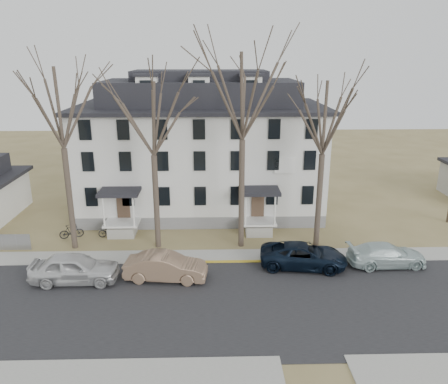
{
  "coord_description": "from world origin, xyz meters",
  "views": [
    {
      "loc": [
        -1.0,
        -19.28,
        13.39
      ],
      "look_at": [
        -0.26,
        9.0,
        4.37
      ],
      "focal_mm": 35.0,
      "sensor_mm": 36.0,
      "label": 1
    }
  ],
  "objects_px": {
    "car_navy": "(303,256)",
    "car_silver": "(75,269)",
    "bicycle_right": "(72,232)",
    "boarding_house": "(201,150)",
    "car_tan": "(166,267)",
    "tree_far_left": "(59,102)",
    "tree_mid_left": "(152,113)",
    "tree_center": "(243,90)",
    "tree_mid_right": "(325,113)",
    "car_white": "(387,255)",
    "bicycle_left": "(110,231)"
  },
  "relations": [
    {
      "from": "car_navy",
      "to": "car_silver",
      "type": "bearing_deg",
      "value": 104.23
    },
    {
      "from": "bicycle_right",
      "to": "boarding_house",
      "type": "bearing_deg",
      "value": -74.59
    },
    {
      "from": "boarding_house",
      "to": "car_tan",
      "type": "bearing_deg",
      "value": -98.51
    },
    {
      "from": "car_navy",
      "to": "bicycle_right",
      "type": "bearing_deg",
      "value": 80.91
    },
    {
      "from": "tree_far_left",
      "to": "tree_mid_left",
      "type": "relative_size",
      "value": 1.08
    },
    {
      "from": "tree_mid_left",
      "to": "car_tan",
      "type": "bearing_deg",
      "value": -77.8
    },
    {
      "from": "tree_center",
      "to": "tree_mid_right",
      "type": "height_order",
      "value": "tree_center"
    },
    {
      "from": "tree_center",
      "to": "car_tan",
      "type": "xyz_separation_m",
      "value": [
        -4.95,
        -4.86,
        -10.26
      ]
    },
    {
      "from": "tree_center",
      "to": "car_silver",
      "type": "height_order",
      "value": "tree_center"
    },
    {
      "from": "car_tan",
      "to": "bicycle_right",
      "type": "xyz_separation_m",
      "value": [
        -7.75,
        6.48,
        -0.3
      ]
    },
    {
      "from": "car_navy",
      "to": "car_white",
      "type": "relative_size",
      "value": 1.1
    },
    {
      "from": "boarding_house",
      "to": "bicycle_left",
      "type": "distance_m",
      "value": 10.56
    },
    {
      "from": "tree_center",
      "to": "car_navy",
      "type": "bearing_deg",
      "value": -41.55
    },
    {
      "from": "car_silver",
      "to": "boarding_house",
      "type": "bearing_deg",
      "value": -30.14
    },
    {
      "from": "boarding_house",
      "to": "tree_mid_left",
      "type": "xyz_separation_m",
      "value": [
        -3.0,
        -8.15,
        4.22
      ]
    },
    {
      "from": "boarding_house",
      "to": "car_navy",
      "type": "relative_size",
      "value": 3.71
    },
    {
      "from": "car_navy",
      "to": "bicycle_left",
      "type": "distance_m",
      "value": 14.65
    },
    {
      "from": "tree_center",
      "to": "tree_far_left",
      "type": "bearing_deg",
      "value": 180.0
    },
    {
      "from": "tree_far_left",
      "to": "car_silver",
      "type": "xyz_separation_m",
      "value": [
        1.55,
        -5.02,
        -9.44
      ]
    },
    {
      "from": "tree_mid_left",
      "to": "car_white",
      "type": "distance_m",
      "value": 18.05
    },
    {
      "from": "car_tan",
      "to": "bicycle_right",
      "type": "relative_size",
      "value": 2.85
    },
    {
      "from": "tree_far_left",
      "to": "car_navy",
      "type": "distance_m",
      "value": 18.83
    },
    {
      "from": "bicycle_left",
      "to": "bicycle_right",
      "type": "xyz_separation_m",
      "value": [
        -2.87,
        -0.17,
        0.07
      ]
    },
    {
      "from": "boarding_house",
      "to": "tree_far_left",
      "type": "distance_m",
      "value": 13.12
    },
    {
      "from": "car_white",
      "to": "car_navy",
      "type": "bearing_deg",
      "value": 87.94
    },
    {
      "from": "car_silver",
      "to": "bicycle_right",
      "type": "relative_size",
      "value": 3.01
    },
    {
      "from": "car_navy",
      "to": "bicycle_left",
      "type": "xyz_separation_m",
      "value": [
        -13.69,
        5.21,
        -0.31
      ]
    },
    {
      "from": "car_tan",
      "to": "car_silver",
      "type": "bearing_deg",
      "value": 97.33
    },
    {
      "from": "boarding_house",
      "to": "tree_mid_left",
      "type": "distance_m",
      "value": 9.66
    },
    {
      "from": "tree_center",
      "to": "car_navy",
      "type": "xyz_separation_m",
      "value": [
        3.86,
        -3.42,
        -10.31
      ]
    },
    {
      "from": "boarding_house",
      "to": "tree_mid_right",
      "type": "relative_size",
      "value": 1.63
    },
    {
      "from": "tree_far_left",
      "to": "tree_center",
      "type": "bearing_deg",
      "value": 0.0
    },
    {
      "from": "car_tan",
      "to": "bicycle_left",
      "type": "bearing_deg",
      "value": 41.95
    },
    {
      "from": "tree_center",
      "to": "car_white",
      "type": "relative_size",
      "value": 2.88
    },
    {
      "from": "car_tan",
      "to": "tree_mid_right",
      "type": "bearing_deg",
      "value": -59.4
    },
    {
      "from": "car_tan",
      "to": "car_navy",
      "type": "xyz_separation_m",
      "value": [
        8.81,
        1.44,
        -0.05
      ]
    },
    {
      "from": "car_silver",
      "to": "car_tan",
      "type": "height_order",
      "value": "car_silver"
    },
    {
      "from": "tree_mid_left",
      "to": "car_navy",
      "type": "xyz_separation_m",
      "value": [
        9.86,
        -3.42,
        -8.82
      ]
    },
    {
      "from": "car_tan",
      "to": "bicycle_right",
      "type": "height_order",
      "value": "car_tan"
    },
    {
      "from": "tree_center",
      "to": "car_navy",
      "type": "height_order",
      "value": "tree_center"
    },
    {
      "from": "bicycle_left",
      "to": "car_white",
      "type": "bearing_deg",
      "value": -116.02
    },
    {
      "from": "car_silver",
      "to": "bicycle_left",
      "type": "xyz_separation_m",
      "value": [
        0.61,
        6.81,
        -0.44
      ]
    },
    {
      "from": "car_tan",
      "to": "bicycle_left",
      "type": "relative_size",
      "value": 2.85
    },
    {
      "from": "tree_far_left",
      "to": "tree_mid_left",
      "type": "bearing_deg",
      "value": 0.0
    },
    {
      "from": "boarding_house",
      "to": "car_silver",
      "type": "height_order",
      "value": "boarding_house"
    },
    {
      "from": "car_white",
      "to": "tree_mid_right",
      "type": "bearing_deg",
      "value": 46.3
    },
    {
      "from": "boarding_house",
      "to": "car_white",
      "type": "distance_m",
      "value": 17.53
    },
    {
      "from": "car_white",
      "to": "bicycle_left",
      "type": "bearing_deg",
      "value": 72.46
    },
    {
      "from": "boarding_house",
      "to": "car_silver",
      "type": "bearing_deg",
      "value": -119.47
    },
    {
      "from": "tree_mid_right",
      "to": "car_tan",
      "type": "bearing_deg",
      "value": -155.04
    }
  ]
}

